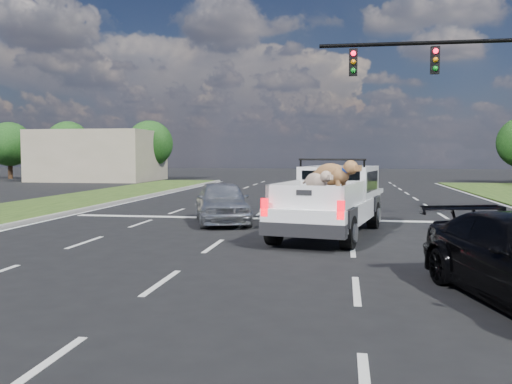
# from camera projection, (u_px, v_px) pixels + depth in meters

# --- Properties ---
(ground) EXTENTS (160.00, 160.00, 0.00)m
(ground) POSITION_uv_depth(u_px,v_px,m) (256.00, 287.00, 9.58)
(ground) COLOR black
(ground) RESTS_ON ground
(road_markings) EXTENTS (17.75, 60.00, 0.01)m
(road_markings) POSITION_uv_depth(u_px,v_px,m) (291.00, 233.00, 16.04)
(road_markings) COLOR silver
(road_markings) RESTS_ON ground
(curb_left) EXTENTS (0.15, 60.00, 0.14)m
(curb_left) POSITION_uv_depth(u_px,v_px,m) (2.00, 227.00, 16.93)
(curb_left) COLOR #9A968D
(curb_left) RESTS_ON ground
(building_left) EXTENTS (10.00, 8.00, 4.40)m
(building_left) POSITION_uv_depth(u_px,v_px,m) (99.00, 156.00, 48.07)
(building_left) COLOR tan
(building_left) RESTS_ON ground
(tree_far_a) EXTENTS (4.20, 4.20, 5.40)m
(tree_far_a) POSITION_uv_depth(u_px,v_px,m) (10.00, 144.00, 51.57)
(tree_far_a) COLOR #332114
(tree_far_a) RESTS_ON ground
(tree_far_b) EXTENTS (4.20, 4.20, 5.40)m
(tree_far_b) POSITION_uv_depth(u_px,v_px,m) (68.00, 144.00, 50.61)
(tree_far_b) COLOR #332114
(tree_far_b) RESTS_ON ground
(tree_far_c) EXTENTS (4.20, 4.20, 5.40)m
(tree_far_c) POSITION_uv_depth(u_px,v_px,m) (150.00, 144.00, 49.33)
(tree_far_c) COLOR #332114
(tree_far_c) RESTS_ON ground
(pickup_truck) EXTENTS (3.24, 6.21, 2.21)m
(pickup_truck) POSITION_uv_depth(u_px,v_px,m) (332.00, 199.00, 15.76)
(pickup_truck) COLOR black
(pickup_truck) RESTS_ON ground
(silver_sedan) EXTENTS (2.91, 4.56, 1.44)m
(silver_sedan) POSITION_uv_depth(u_px,v_px,m) (222.00, 202.00, 18.48)
(silver_sedan) COLOR silver
(silver_sedan) RESTS_ON ground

